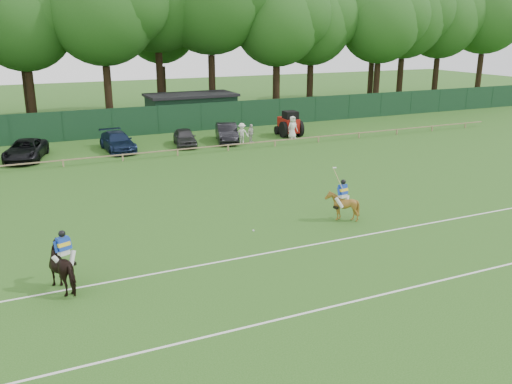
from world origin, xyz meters
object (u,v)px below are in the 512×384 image
estate_black (227,133)px  tractor (289,124)px  horse_dark (66,267)px  polo_ball (253,231)px  suv_black (26,150)px  sedan_navy (118,142)px  utility_shed (191,109)px  spectator_left (242,133)px  hatch_grey (185,137)px  spectator_right (293,127)px  spectator_mid (251,133)px  horse_chestnut (342,206)px

estate_black → tractor: bearing=17.0°
horse_dark → polo_ball: 8.82m
suv_black → sedan_navy: suv_black is taller
utility_shed → spectator_left: bearing=-84.2°
hatch_grey → spectator_right: 9.24m
spectator_mid → utility_shed: 10.10m
suv_black → utility_shed: (15.17, 8.77, 0.83)m
suv_black → utility_shed: 17.54m
horse_chestnut → spectator_left: (2.74, 18.84, 0.11)m
estate_black → spectator_left: (0.82, -1.23, 0.09)m
estate_black → utility_shed: 8.79m
spectator_mid → spectator_right: spectator_right is taller
horse_chestnut → sedan_navy: horse_chestnut is taller
horse_dark → sedan_navy: bearing=-126.9°
spectator_right → spectator_mid: bearing=173.1°
horse_dark → suv_black: horse_dark is taller
horse_chestnut → spectator_right: spectator_right is taller
hatch_grey → horse_chestnut: bearing=-74.7°
hatch_grey → utility_shed: (3.44, 8.83, 0.86)m
horse_dark → spectator_right: size_ratio=1.04×
spectator_mid → tractor: size_ratio=0.57×
horse_chestnut → spectator_left: size_ratio=0.87×
spectator_mid → tractor: 4.39m
horse_dark → sedan_navy: horse_dark is taller
hatch_grey → polo_ball: size_ratio=44.17×
horse_chestnut → spectator_right: (7.47, 19.02, 0.23)m
horse_chestnut → tractor: tractor is taller
sedan_navy → utility_shed: (8.66, 8.48, 0.83)m
sedan_navy → spectator_left: size_ratio=2.91×
suv_black → spectator_mid: size_ratio=3.37×
horse_dark → spectator_mid: bearing=-150.0°
sedan_navy → hatch_grey: size_ratio=1.23×
horse_chestnut → sedan_navy: (-6.93, 20.34, -0.02)m
spectator_mid → suv_black: bearing=144.6°
utility_shed → estate_black: bearing=-88.7°
suv_black → hatch_grey: bearing=14.6°
horse_chestnut → polo_ball: horse_chestnut is taller
spectator_left → estate_black: bearing=143.7°
polo_ball → tractor: bearing=58.1°
estate_black → spectator_right: spectator_right is taller
horse_dark → hatch_grey: bearing=-138.9°
sedan_navy → spectator_right: 14.46m
suv_black → hatch_grey: size_ratio=1.29×
spectator_right → utility_shed: utility_shed is taller
sedan_navy → spectator_left: 9.78m
suv_black → spectator_left: bearing=10.6°
estate_black → spectator_mid: size_ratio=2.99×
spectator_mid → utility_shed: (-1.84, 9.90, 0.78)m
horse_chestnut → suv_black: (-13.44, 20.05, -0.02)m
horse_dark → utility_shed: bearing=-137.2°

